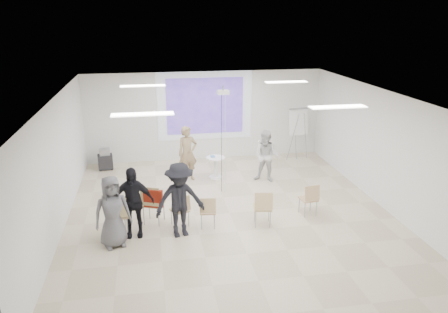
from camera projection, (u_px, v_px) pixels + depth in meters
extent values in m
cube|color=beige|center=(229.00, 215.00, 11.08)|extent=(8.00, 9.00, 0.10)
cube|color=white|center=(230.00, 93.00, 10.11)|extent=(8.00, 9.00, 0.10)
cube|color=silver|center=(205.00, 116.00, 14.85)|extent=(8.00, 0.10, 3.00)
cube|color=silver|center=(55.00, 167.00, 9.93)|extent=(0.10, 9.00, 3.00)
cube|color=silver|center=(384.00, 148.00, 11.27)|extent=(0.10, 9.00, 3.00)
cube|color=silver|center=(205.00, 106.00, 14.68)|extent=(3.20, 0.01, 2.30)
cube|color=#5134B0|center=(205.00, 106.00, 14.67)|extent=(2.60, 0.01, 1.90)
cylinder|color=white|center=(216.00, 177.00, 13.41)|extent=(0.42, 0.42, 0.05)
cylinder|color=silver|center=(216.00, 168.00, 13.32)|extent=(0.11, 0.11, 0.60)
cylinder|color=white|center=(215.00, 158.00, 13.22)|extent=(0.57, 0.57, 0.04)
cube|color=white|center=(217.00, 157.00, 13.19)|extent=(0.21, 0.17, 0.01)
cube|color=#4084C2|center=(213.00, 156.00, 13.25)|extent=(0.13, 0.19, 0.01)
imported|color=#977E5C|center=(187.00, 150.00, 12.99)|extent=(0.80, 0.65, 1.89)
imported|color=silver|center=(267.00, 154.00, 12.91)|extent=(1.05, 0.99, 1.73)
cube|color=silver|center=(192.00, 138.00, 13.16)|extent=(0.08, 0.14, 0.04)
cube|color=white|center=(259.00, 142.00, 13.02)|extent=(0.10, 0.14, 0.04)
cube|color=tan|center=(117.00, 215.00, 9.85)|extent=(0.52, 0.52, 0.04)
cube|color=tan|center=(118.00, 208.00, 9.58)|extent=(0.45, 0.18, 0.42)
cylinder|color=gray|center=(111.00, 230.00, 9.71)|extent=(0.03, 0.03, 0.47)
cylinder|color=gray|center=(128.00, 227.00, 9.83)|extent=(0.03, 0.03, 0.47)
cylinder|color=gray|center=(109.00, 223.00, 10.03)|extent=(0.03, 0.03, 0.47)
cylinder|color=#96999E|center=(125.00, 220.00, 10.15)|extent=(0.03, 0.03, 0.47)
cube|color=tan|center=(153.00, 204.00, 10.42)|extent=(0.60, 0.60, 0.04)
cube|color=tan|center=(149.00, 197.00, 10.13)|extent=(0.46, 0.26, 0.44)
cylinder|color=gray|center=(144.00, 216.00, 10.37)|extent=(0.03, 0.03, 0.48)
cylinder|color=#96989E|center=(159.00, 217.00, 10.29)|extent=(0.03, 0.03, 0.48)
cylinder|color=gray|center=(150.00, 209.00, 10.71)|extent=(0.03, 0.03, 0.48)
cylinder|color=gray|center=(164.00, 211.00, 10.64)|extent=(0.03, 0.03, 0.48)
cube|color=tan|center=(180.00, 210.00, 10.29)|extent=(0.49, 0.49, 0.04)
cube|color=tan|center=(183.00, 204.00, 10.08)|extent=(0.38, 0.21, 0.36)
cylinder|color=gray|center=(177.00, 222.00, 10.16)|extent=(0.03, 0.03, 0.39)
cylinder|color=gray|center=(189.00, 219.00, 10.31)|extent=(0.03, 0.03, 0.39)
cylinder|color=#909398|center=(171.00, 217.00, 10.40)|extent=(0.03, 0.03, 0.39)
cylinder|color=gray|center=(183.00, 214.00, 10.56)|extent=(0.03, 0.03, 0.39)
cube|color=tan|center=(208.00, 211.00, 10.24)|extent=(0.42, 0.42, 0.04)
cube|color=tan|center=(208.00, 206.00, 10.01)|extent=(0.38, 0.12, 0.35)
cylinder|color=#919599|center=(202.00, 222.00, 10.16)|extent=(0.02, 0.02, 0.39)
cylinder|color=gray|center=(214.00, 222.00, 10.17)|extent=(0.02, 0.02, 0.39)
cylinder|color=#96999E|center=(202.00, 216.00, 10.44)|extent=(0.02, 0.02, 0.39)
cylinder|color=#909398|center=(214.00, 216.00, 10.46)|extent=(0.02, 0.02, 0.39)
cube|color=tan|center=(263.00, 207.00, 10.32)|extent=(0.49, 0.49, 0.04)
cube|color=tan|center=(264.00, 201.00, 10.05)|extent=(0.43, 0.16, 0.40)
cylinder|color=gray|center=(256.00, 219.00, 10.23)|extent=(0.03, 0.03, 0.44)
cylinder|color=gray|center=(270.00, 219.00, 10.23)|extent=(0.03, 0.03, 0.44)
cylinder|color=gray|center=(255.00, 213.00, 10.55)|extent=(0.03, 0.03, 0.44)
cylinder|color=#92959A|center=(269.00, 213.00, 10.55)|extent=(0.03, 0.03, 0.44)
cube|color=tan|center=(308.00, 199.00, 10.87)|extent=(0.43, 0.43, 0.04)
cube|color=tan|center=(312.00, 193.00, 10.63)|extent=(0.40, 0.12, 0.37)
cylinder|color=gray|center=(305.00, 210.00, 10.75)|extent=(0.02, 0.02, 0.41)
cylinder|color=#97999F|center=(316.00, 209.00, 10.84)|extent=(0.02, 0.02, 0.41)
cylinder|color=gray|center=(299.00, 205.00, 11.04)|extent=(0.02, 0.02, 0.41)
cylinder|color=gray|center=(310.00, 203.00, 11.12)|extent=(0.02, 0.02, 0.41)
cube|color=maroon|center=(153.00, 199.00, 10.15)|extent=(0.46, 0.26, 0.43)
imported|color=black|center=(180.00, 209.00, 10.30)|extent=(0.35, 0.31, 0.02)
imported|color=black|center=(132.00, 197.00, 9.68)|extent=(1.13, 0.73, 1.88)
imported|color=black|center=(180.00, 195.00, 9.66)|extent=(1.39, 0.95, 1.97)
imported|color=slate|center=(112.00, 208.00, 9.26)|extent=(1.01, 0.81, 1.79)
cylinder|color=#919398|center=(293.00, 137.00, 14.69)|extent=(0.33, 0.17, 1.66)
cylinder|color=gray|center=(305.00, 136.00, 14.82)|extent=(0.29, 0.23, 1.66)
cylinder|color=gray|center=(295.00, 134.00, 15.03)|extent=(0.06, 0.37, 1.66)
cube|color=white|center=(299.00, 121.00, 14.69)|extent=(0.67, 0.26, 0.93)
cube|color=gray|center=(299.00, 109.00, 14.60)|extent=(0.68, 0.13, 0.06)
cube|color=black|center=(105.00, 162.00, 14.09)|extent=(0.50, 0.42, 0.46)
cube|color=gray|center=(105.00, 152.00, 13.99)|extent=(0.35, 0.32, 0.20)
cylinder|color=black|center=(100.00, 170.00, 13.99)|extent=(0.06, 0.06, 0.06)
cylinder|color=black|center=(112.00, 169.00, 14.09)|extent=(0.06, 0.06, 0.06)
cylinder|color=black|center=(100.00, 167.00, 14.24)|extent=(0.06, 0.06, 0.06)
cylinder|color=black|center=(112.00, 166.00, 14.34)|extent=(0.06, 0.06, 0.06)
cube|color=white|center=(223.00, 92.00, 11.60)|extent=(0.30, 0.25, 0.10)
cylinder|color=gray|center=(223.00, 88.00, 11.57)|extent=(0.04, 0.04, 0.14)
cylinder|color=black|center=(222.00, 145.00, 11.97)|extent=(0.01, 0.01, 2.77)
cylinder|color=white|center=(225.00, 145.00, 11.97)|extent=(0.01, 0.01, 2.77)
cube|color=white|center=(143.00, 86.00, 11.68)|extent=(1.20, 0.30, 0.02)
cube|color=white|center=(286.00, 82.00, 12.34)|extent=(1.20, 0.30, 0.02)
cube|color=white|center=(143.00, 114.00, 8.40)|extent=(1.20, 0.30, 0.02)
cube|color=white|center=(338.00, 107.00, 9.06)|extent=(1.20, 0.30, 0.02)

